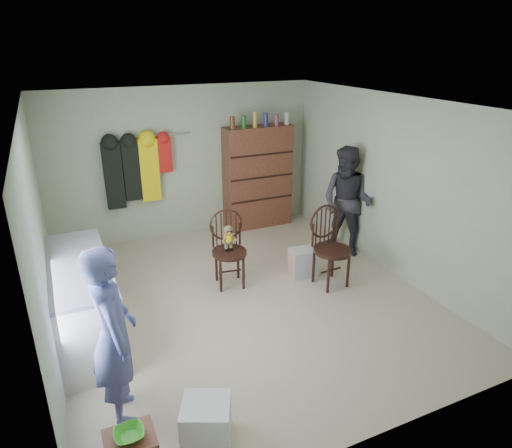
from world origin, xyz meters
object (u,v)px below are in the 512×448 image
chair_front (228,244)px  dresser (258,177)px  chair_far (330,243)px  counter (83,301)px

chair_front → dresser: size_ratio=0.51×
chair_far → dresser: 2.38m
chair_far → dresser: bearing=85.8°
counter → chair_front: chair_front is taller
counter → chair_far: bearing=-1.1°
counter → chair_far: chair_far is taller
counter → chair_front: bearing=14.6°
counter → chair_far: 3.18m
chair_front → dresser: 2.23m
chair_front → dresser: (1.27, 1.80, 0.32)m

